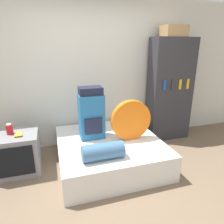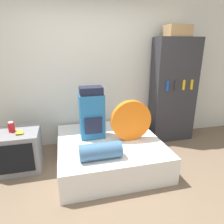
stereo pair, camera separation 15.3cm
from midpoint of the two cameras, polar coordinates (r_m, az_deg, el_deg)
The scene contains 11 objects.
ground_plane at distance 2.65m, azimuth 1.17°, elevation -23.79°, with size 16.00×16.00×0.00m, color brown.
wall_back at distance 3.67m, azimuth -5.82°, elevation 10.70°, with size 8.00×0.05×2.60m.
bed at distance 3.24m, azimuth 0.49°, elevation -10.99°, with size 1.55×1.58×0.39m.
backpack at distance 3.11m, azimuth -4.40°, elevation -0.41°, with size 0.38×0.30×0.81m.
tent_bag at distance 3.06m, azimuth 6.87°, elevation -2.44°, with size 0.63×0.09×0.63m.
sleeping_roll at distance 2.61m, azimuth -1.57°, elevation -11.10°, with size 0.54×0.22×0.22m.
television at distance 3.32m, azimuth -23.94°, elevation -9.94°, with size 0.63×0.59×0.59m.
canister at distance 3.21m, azimuth -25.59°, elevation -3.92°, with size 0.09×0.09×0.15m.
banana_bunch at distance 3.13m, azimuth -23.58°, elevation -5.29°, with size 0.13×0.17×0.04m.
bookshelf at distance 4.01m, azimuth 18.12°, elevation 5.72°, with size 0.82×0.39×1.93m.
cardboard_box at distance 3.91m, azimuth 19.38°, elevation 21.04°, with size 0.42×0.30×0.19m.
Camera 2 is at (-0.46, -1.92, 1.78)m, focal length 32.00 mm.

